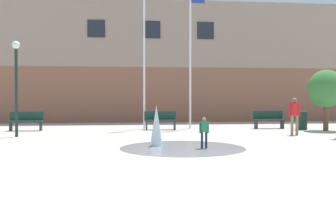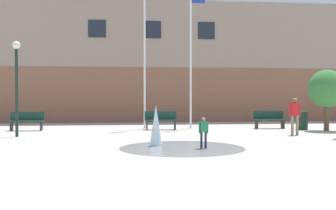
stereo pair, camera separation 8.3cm
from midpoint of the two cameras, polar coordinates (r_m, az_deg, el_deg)
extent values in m
plane|color=#B2ADA3|center=(8.94, 4.74, -9.32)|extent=(100.00, 100.00, 0.00)
cube|color=brown|center=(28.23, -2.88, 1.47)|extent=(36.00, 6.00, 3.55)
cube|color=gray|center=(28.52, -2.89, 9.42)|extent=(36.00, 6.00, 4.34)
cube|color=#1E232D|center=(25.59, -10.47, 10.85)|extent=(1.10, 0.06, 1.10)
cube|color=#1E232D|center=(25.58, -2.48, 10.87)|extent=(1.10, 0.06, 1.10)
cube|color=#1E232D|center=(26.05, 5.36, 10.70)|extent=(1.10, 0.06, 1.10)
cylinder|color=gray|center=(12.61, 1.93, -6.23)|extent=(4.00, 4.00, 0.01)
cone|color=silver|center=(13.07, -1.89, -2.96)|extent=(0.42, 0.42, 1.37)
cube|color=#28282D|center=(20.29, -21.96, -2.89)|extent=(0.06, 0.40, 0.44)
cube|color=#28282D|center=(19.96, -18.08, -2.93)|extent=(0.06, 0.40, 0.44)
cube|color=#19382D|center=(20.09, -20.04, -2.22)|extent=(1.60, 0.44, 0.05)
cube|color=#19382D|center=(20.28, -19.91, -1.52)|extent=(1.60, 0.04, 0.42)
cube|color=#28282D|center=(19.48, -3.26, -2.97)|extent=(0.06, 0.40, 0.44)
cube|color=#28282D|center=(19.60, 0.84, -2.94)|extent=(0.06, 0.40, 0.44)
cube|color=#19382D|center=(19.51, -1.20, -2.24)|extent=(1.60, 0.44, 0.05)
cube|color=#19382D|center=(19.70, -1.26, -1.53)|extent=(1.60, 0.04, 0.42)
cube|color=#28282D|center=(20.67, 12.53, -2.76)|extent=(0.06, 0.40, 0.44)
cube|color=#28282D|center=(21.16, 16.12, -2.69)|extent=(0.06, 0.40, 0.44)
cube|color=#19382D|center=(20.89, 14.35, -2.05)|extent=(1.60, 0.44, 0.05)
cube|color=#19382D|center=(21.07, 14.16, -1.39)|extent=(1.60, 0.04, 0.42)
cylinder|color=#89755B|center=(17.60, 17.42, -2.82)|extent=(0.12, 0.12, 0.84)
cylinder|color=#89755B|center=(17.69, 18.08, -2.80)|extent=(0.12, 0.12, 0.84)
cube|color=red|center=(17.61, 17.76, -0.57)|extent=(0.39, 0.34, 0.54)
sphere|color=brown|center=(17.60, 17.77, 0.65)|extent=(0.21, 0.21, 0.21)
cylinder|color=red|center=(17.53, 17.14, -0.75)|extent=(0.08, 0.08, 0.55)
cylinder|color=red|center=(17.70, 18.38, -0.74)|extent=(0.08, 0.08, 0.55)
cylinder|color=#1E233D|center=(12.51, 4.76, -5.11)|extent=(0.07, 0.07, 0.52)
cylinder|color=#1E233D|center=(12.54, 5.38, -5.09)|extent=(0.07, 0.07, 0.52)
cube|color=#237547|center=(12.49, 5.07, -3.15)|extent=(0.23, 0.17, 0.33)
sphere|color=#997051|center=(12.47, 5.07, -2.08)|extent=(0.13, 0.13, 0.13)
cylinder|color=#237547|center=(12.47, 4.48, -3.31)|extent=(0.05, 0.05, 0.34)
cylinder|color=#237547|center=(12.52, 5.66, -3.30)|extent=(0.05, 0.05, 0.34)
cylinder|color=silver|center=(20.22, -3.60, 7.52)|extent=(0.10, 0.10, 7.73)
cylinder|color=silver|center=(20.45, 3.14, 6.89)|extent=(0.10, 0.10, 7.33)
cylinder|color=#192D23|center=(17.14, -21.29, 1.64)|extent=(0.12, 0.12, 3.58)
sphere|color=white|center=(17.27, -21.34, 8.12)|extent=(0.32, 0.32, 0.32)
cylinder|color=#193323|center=(20.65, 18.68, -2.16)|extent=(0.56, 0.56, 0.90)
cylinder|color=brown|center=(20.44, 21.82, -1.90)|extent=(0.24, 0.24, 1.12)
ellipsoid|color=#387538|center=(20.42, 21.85, 2.23)|extent=(1.71, 1.71, 1.82)
camera|label=1|loc=(0.04, -90.15, 0.00)|focal=42.00mm
camera|label=2|loc=(0.04, 89.85, 0.00)|focal=42.00mm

